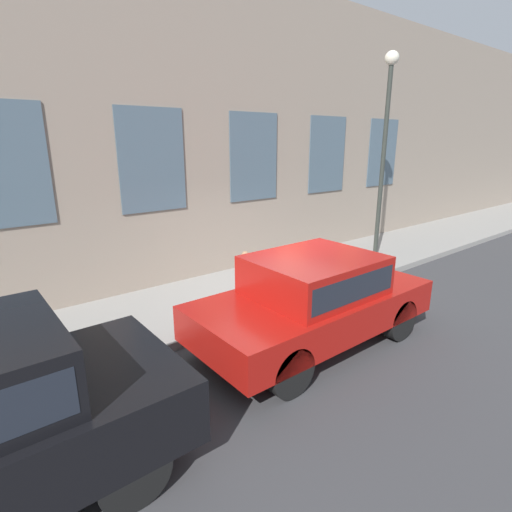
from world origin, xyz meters
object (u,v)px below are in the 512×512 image
street_lamp (385,136)px  fire_hydrant (266,277)px  parked_car_red_near (313,296)px  person (245,270)px

street_lamp → fire_hydrant: bearing=93.4°
fire_hydrant → parked_car_red_near: parked_car_red_near is taller
person → street_lamp: size_ratio=0.19×
fire_hydrant → person: size_ratio=0.82×
fire_hydrant → street_lamp: bearing=-86.6°
person → parked_car_red_near: 2.07m
person → parked_car_red_near: size_ratio=0.25×
fire_hydrant → street_lamp: (0.26, -4.31, 2.95)m
person → parked_car_red_near: parked_car_red_near is taller
person → street_lamp: street_lamp is taller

